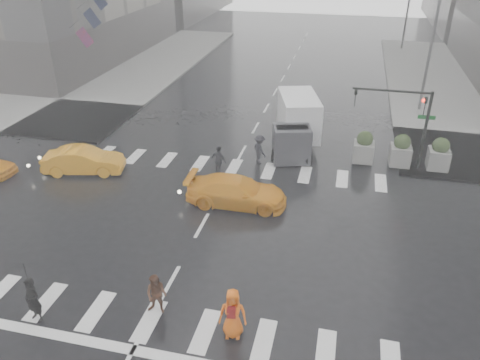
% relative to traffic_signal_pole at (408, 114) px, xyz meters
% --- Properties ---
extents(ground, '(120.00, 120.00, 0.00)m').
position_rel_traffic_signal_pole_xyz_m(ground, '(-9.01, -8.01, -3.22)').
color(ground, black).
rests_on(ground, ground).
extents(sidewalk_nw, '(35.00, 35.00, 0.15)m').
position_rel_traffic_signal_pole_xyz_m(sidewalk_nw, '(-28.51, 9.49, -3.14)').
color(sidewalk_nw, slate).
rests_on(sidewalk_nw, ground).
extents(road_markings, '(18.00, 48.00, 0.01)m').
position_rel_traffic_signal_pole_xyz_m(road_markings, '(-9.01, -8.01, -3.21)').
color(road_markings, silver).
rests_on(road_markings, ground).
extents(traffic_signal_pole, '(4.45, 0.42, 4.50)m').
position_rel_traffic_signal_pole_xyz_m(traffic_signal_pole, '(0.00, 0.00, 0.00)').
color(traffic_signal_pole, black).
rests_on(traffic_signal_pole, ground).
extents(street_lamp_near, '(2.15, 0.22, 9.00)m').
position_rel_traffic_signal_pole_xyz_m(street_lamp_near, '(1.86, 9.99, 1.73)').
color(street_lamp_near, '#59595B').
rests_on(street_lamp_near, ground).
extents(street_lamp_far, '(2.15, 0.22, 9.00)m').
position_rel_traffic_signal_pole_xyz_m(street_lamp_far, '(1.86, 29.99, 1.73)').
color(street_lamp_far, '#59595B').
rests_on(street_lamp_far, ground).
extents(planter_west, '(1.10, 1.10, 1.80)m').
position_rel_traffic_signal_pole_xyz_m(planter_west, '(-2.01, 0.19, -2.23)').
color(planter_west, slate).
rests_on(planter_west, ground).
extents(planter_mid, '(1.10, 1.10, 1.80)m').
position_rel_traffic_signal_pole_xyz_m(planter_mid, '(-0.01, 0.19, -2.23)').
color(planter_mid, slate).
rests_on(planter_mid, ground).
extents(planter_east, '(1.10, 1.10, 1.80)m').
position_rel_traffic_signal_pole_xyz_m(planter_east, '(1.99, 0.19, -2.23)').
color(planter_east, slate).
rests_on(planter_east, ground).
extents(flag_cluster, '(2.87, 3.06, 4.69)m').
position_rel_traffic_signal_pole_xyz_m(flag_cluster, '(-24.09, 10.49, 2.42)').
color(flag_cluster, '#59595B').
rests_on(flag_cluster, ground).
extents(pedestrian_black, '(1.17, 1.19, 2.43)m').
position_rel_traffic_signal_pole_xyz_m(pedestrian_black, '(-12.78, -14.81, -1.63)').
color(pedestrian_black, black).
rests_on(pedestrian_black, ground).
extents(pedestrian_brown, '(0.77, 0.61, 1.57)m').
position_rel_traffic_signal_pole_xyz_m(pedestrian_brown, '(-8.87, -13.51, -2.43)').
color(pedestrian_brown, '#472719').
rests_on(pedestrian_brown, ground).
extents(pedestrian_orange, '(0.99, 0.73, 1.86)m').
position_rel_traffic_signal_pole_xyz_m(pedestrian_orange, '(-6.06, -13.92, -2.28)').
color(pedestrian_orange, '#E75D10').
rests_on(pedestrian_orange, ground).
extents(pedestrian_far_a, '(1.14, 0.97, 1.68)m').
position_rel_traffic_signal_pole_xyz_m(pedestrian_far_a, '(-9.59, -3.01, -2.38)').
color(pedestrian_far_a, black).
rests_on(pedestrian_far_a, ground).
extents(pedestrian_far_b, '(1.19, 1.22, 1.70)m').
position_rel_traffic_signal_pole_xyz_m(pedestrian_far_b, '(-7.72, -1.13, -2.36)').
color(pedestrian_far_b, black).
rests_on(pedestrian_far_b, ground).
extents(taxi_mid, '(4.52, 2.46, 1.41)m').
position_rel_traffic_signal_pole_xyz_m(taxi_mid, '(-16.82, -4.50, -2.51)').
color(taxi_mid, orange).
rests_on(taxi_mid, ground).
extents(taxi_rear, '(4.35, 2.12, 1.41)m').
position_rel_traffic_signal_pole_xyz_m(taxi_rear, '(-7.91, -5.83, -2.51)').
color(taxi_rear, orange).
rests_on(taxi_rear, ground).
extents(box_truck, '(2.12, 5.66, 3.01)m').
position_rel_traffic_signal_pole_xyz_m(box_truck, '(-6.01, 1.48, -1.61)').
color(box_truck, white).
rests_on(box_truck, ground).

